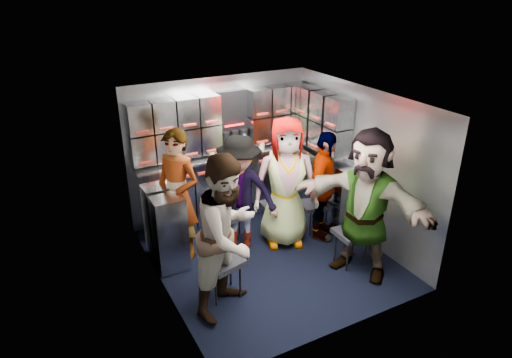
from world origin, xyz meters
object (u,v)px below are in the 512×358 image
jump_seat_near_left (223,264)px  jump_seat_mid_left (234,216)px  jump_seat_near_right (352,235)px  attendant_arc_c (286,183)px  attendant_arc_b (240,193)px  attendant_arc_d (323,186)px  attendant_arc_e (365,204)px  jump_seat_center (278,208)px  attendant_standing (178,196)px  jump_seat_mid_right (314,206)px  attendant_arc_a (228,235)px

jump_seat_near_left → jump_seat_mid_left: bearing=58.5°
jump_seat_near_left → jump_seat_near_right: jump_seat_near_left is taller
jump_seat_near_right → attendant_arc_c: 1.08m
jump_seat_near_left → attendant_arc_b: bearing=53.5°
attendant_arc_c → attendant_arc_d: attendant_arc_c is taller
attendant_arc_c → attendant_arc_e: attendant_arc_e is taller
jump_seat_center → attendant_arc_d: size_ratio=0.32×
jump_seat_mid_left → attendant_arc_d: bearing=-23.9°
attendant_standing → attendant_arc_c: bearing=41.4°
attendant_arc_b → jump_seat_center: bearing=37.0°
jump_seat_mid_right → attendant_standing: bearing=171.0°
jump_seat_center → attendant_arc_b: (-0.58, 0.01, 0.35)m
jump_seat_near_left → attendant_arc_e: bearing=-11.6°
attendant_arc_e → attendant_arc_c: bearing=178.2°
jump_seat_mid_left → attendant_arc_e: size_ratio=0.22×
jump_seat_near_left → attendant_standing: attendant_standing is taller
jump_seat_near_right → attendant_arc_d: size_ratio=0.30×
jump_seat_mid_left → attendant_arc_b: (-0.00, -0.18, 0.42)m
jump_seat_near_right → attendant_arc_d: attendant_arc_d is taller
jump_seat_mid_right → jump_seat_center: bearing=167.1°
jump_seat_near_right → attendant_arc_e: bearing=-90.0°
jump_seat_near_left → attendant_arc_d: attendant_arc_d is taller
jump_seat_near_right → attendant_arc_c: attendant_arc_c is taller
jump_seat_center → attendant_arc_d: 0.69m
jump_seat_near_left → attendant_arc_d: 1.87m
attendant_arc_c → jump_seat_near_left: bearing=-129.8°
jump_seat_center → attendant_arc_d: (0.53, -0.30, 0.33)m
jump_seat_mid_right → attendant_arc_a: size_ratio=0.24×
jump_seat_mid_left → attendant_standing: bearing=-178.9°
jump_seat_mid_left → attendant_arc_c: (0.58, -0.37, 0.52)m
attendant_standing → attendant_arc_a: bearing=-27.5°
jump_seat_near_right → attendant_arc_c: (-0.47, 0.84, 0.48)m
jump_seat_near_left → attendant_arc_c: attendant_arc_c is taller
jump_seat_center → attendant_arc_b: bearing=178.9°
jump_seat_center → attendant_arc_b: 0.68m
jump_seat_mid_right → attendant_arc_e: (-0.06, -1.08, 0.54)m
jump_seat_near_left → attendant_arc_a: bearing=-90.0°
jump_seat_mid_left → jump_seat_near_right: bearing=-49.1°
jump_seat_near_right → jump_seat_near_left: bearing=174.3°
attendant_arc_a → attendant_arc_e: attendant_arc_e is taller
jump_seat_mid_right → jump_seat_near_right: bearing=-93.6°
attendant_arc_e → jump_seat_mid_left: bearing=-169.5°
attendant_arc_c → attendant_arc_d: 0.55m
jump_seat_mid_left → attendant_arc_d: (1.11, -0.49, 0.41)m
jump_seat_mid_left → jump_seat_near_left: bearing=-121.5°
attendant_arc_a → attendant_arc_e: 1.70m
attendant_standing → attendant_arc_e: (1.83, -1.38, 0.07)m
jump_seat_mid_right → attendant_standing: attendant_standing is taller
jump_seat_near_left → jump_seat_mid_left: 1.23m
jump_seat_near_left → attendant_arc_b: 1.14m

